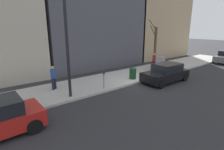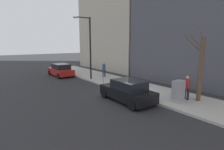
# 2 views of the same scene
# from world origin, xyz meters

# --- Properties ---
(ground_plane) EXTENTS (120.00, 120.00, 0.00)m
(ground_plane) POSITION_xyz_m (0.00, 0.00, 0.00)
(ground_plane) COLOR #2B2B2D
(sidewalk) EXTENTS (4.00, 36.00, 0.15)m
(sidewalk) POSITION_xyz_m (2.00, 0.00, 0.07)
(sidewalk) COLOR #B2AFA8
(sidewalk) RESTS_ON ground
(parked_car_black) EXTENTS (2.02, 4.25, 1.52)m
(parked_car_black) POSITION_xyz_m (-1.05, -1.47, 0.74)
(parked_car_black) COLOR black
(parked_car_black) RESTS_ON ground
(parked_car_red) EXTENTS (1.99, 4.23, 1.52)m
(parked_car_red) POSITION_xyz_m (-1.18, 10.63, 0.74)
(parked_car_red) COLOR red
(parked_car_red) RESTS_ON ground
(parking_meter) EXTENTS (0.14, 0.10, 1.35)m
(parking_meter) POSITION_xyz_m (0.45, 3.74, 0.98)
(parking_meter) COLOR slate
(parking_meter) RESTS_ON sidewalk
(utility_box) EXTENTS (0.83, 0.61, 1.43)m
(utility_box) POSITION_xyz_m (1.30, -3.86, 0.85)
(utility_box) COLOR #A8A399
(utility_box) RESTS_ON sidewalk
(streetlamp) EXTENTS (1.97, 0.32, 6.50)m
(streetlamp) POSITION_xyz_m (0.28, 6.27, 4.02)
(streetlamp) COLOR black
(streetlamp) RESTS_ON sidewalk
(bare_tree) EXTENTS (0.93, 1.40, 5.06)m
(bare_tree) POSITION_xyz_m (2.60, -4.53, 2.41)
(bare_tree) COLOR brown
(bare_tree) RESTS_ON sidewalk
(trash_bin) EXTENTS (0.56, 0.56, 0.90)m
(trash_bin) POSITION_xyz_m (0.90, 0.39, 0.60)
(trash_bin) COLOR #14381E
(trash_bin) RESTS_ON sidewalk
(pedestrian_near_meter) EXTENTS (0.36, 0.40, 1.66)m
(pedestrian_near_meter) POSITION_xyz_m (2.15, -3.96, 1.09)
(pedestrian_near_meter) COLOR #1E1E2D
(pedestrian_near_meter) RESTS_ON sidewalk
(pedestrian_midblock) EXTENTS (0.36, 0.36, 1.66)m
(pedestrian_midblock) POSITION_xyz_m (2.48, 6.57, 1.09)
(pedestrian_midblock) COLOR #1E1E2D
(pedestrian_midblock) RESTS_ON sidewalk
(office_block_center) EXTENTS (11.57, 11.57, 14.56)m
(office_block_center) POSITION_xyz_m (11.29, -0.41, 7.28)
(office_block_center) COLOR #4C4C56
(office_block_center) RESTS_ON ground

